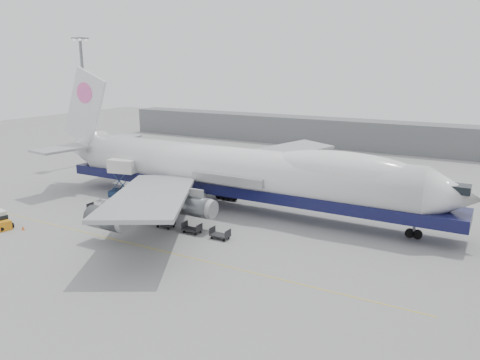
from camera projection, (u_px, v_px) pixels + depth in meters
The scene contains 14 objects.
ground at pixel (185, 233), 57.93m from camera, with size 260.00×260.00×0.00m, color gray.
apron_line at pixel (154, 249), 52.86m from camera, with size 60.00×0.15×0.01m, color gold.
hangar at pixel (313, 131), 121.04m from camera, with size 110.00×8.00×7.00m, color slate.
floodlight_mast at pixel (84, 95), 94.82m from camera, with size 2.40×2.40×25.43m.
airliner at pixel (237, 171), 66.42m from camera, with size 67.00×55.30×19.98m.
catering_truck at pixel (124, 176), 72.79m from camera, with size 4.97×3.83×6.02m.
baggage_tug at pixel (0, 221), 59.27m from camera, with size 3.39×2.31×2.27m.
traffic_cone at pixel (23, 228), 58.87m from camera, with size 0.35×0.35×0.52m.
dolly_0 at pixel (96, 209), 65.57m from camera, with size 2.30×1.35×1.30m.
dolly_1 at pixel (118, 214), 63.61m from camera, with size 2.30×1.35×1.30m.
dolly_2 at pixel (141, 218), 61.66m from camera, with size 2.30×1.35×1.30m.
dolly_3 at pixel (166, 223), 59.70m from camera, with size 2.30×1.35×1.30m.
dolly_4 at pixel (192, 229), 57.75m from camera, with size 2.30×1.35×1.30m.
dolly_5 at pixel (220, 235), 55.80m from camera, with size 2.30×1.35×1.30m.
Camera 1 is at (32.81, -44.25, 20.29)m, focal length 35.00 mm.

